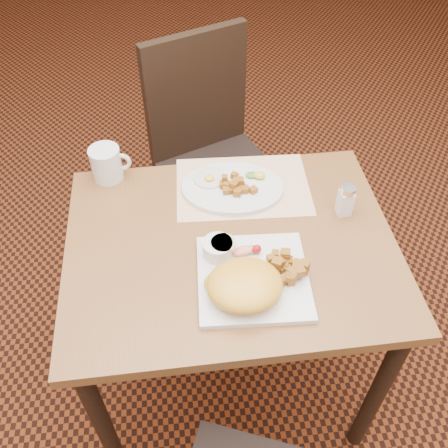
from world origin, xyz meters
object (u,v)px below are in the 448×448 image
Objects in this scene: plate_square at (253,278)px; coffee_mug at (107,163)px; chair_far at (211,148)px; table at (231,268)px; plate_oval at (233,188)px; salt_shaker at (346,200)px.

coffee_mug reaches higher than plate_square.
coffee_mug is at bearing 24.49° from chair_far.
table is 0.18m from plate_square.
chair_far is 0.53m from plate_oval.
plate_square reaches higher than table.
chair_far is 7.89× the size of coffee_mug.
table is at bearing -167.35° from salt_shaker.
coffee_mug is (-0.35, -0.37, 0.26)m from chair_far.
salt_shaker is (0.30, 0.21, 0.04)m from plate_square.
table is 7.33× the size of coffee_mug.
salt_shaker is at bearing -23.44° from plate_oval.
plate_oval is at bearing -16.75° from coffee_mug.
chair_far reaches higher than table.
plate_oval reaches higher than plate_square.
plate_square is at bearing -50.02° from coffee_mug.
plate_square is (0.04, -0.13, 0.12)m from table.
chair_far is at bearing 88.82° from table.
coffee_mug reaches higher than plate_oval.
table is 0.70m from chair_far.
table is 2.96× the size of plate_oval.
coffee_mug is (-0.67, 0.24, 0.00)m from salt_shaker.
salt_shaker is at bearing 34.75° from plate_square.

